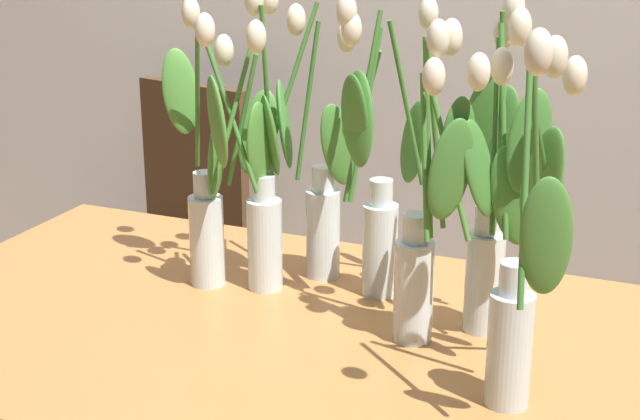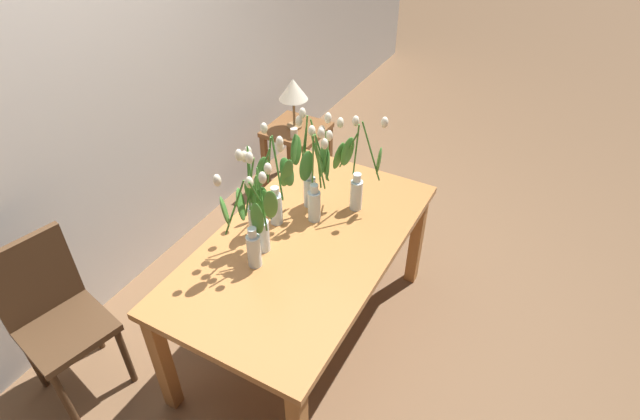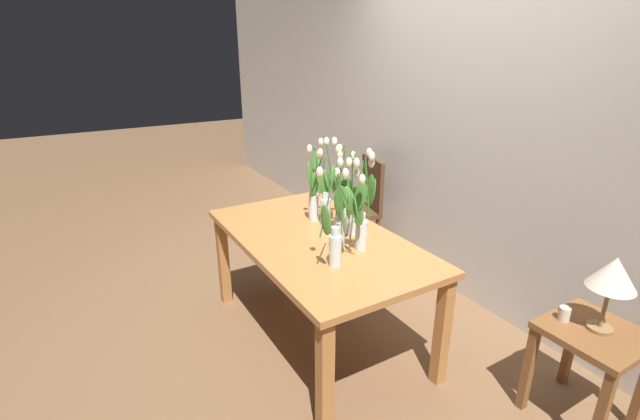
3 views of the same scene
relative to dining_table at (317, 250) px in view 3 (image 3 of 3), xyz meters
The scene contains 14 objects.
ground_plane 0.65m from the dining_table, ahead, with size 18.00×18.00×0.00m, color brown.
room_wall_rear 1.48m from the dining_table, 90.00° to the left, with size 9.00×0.10×2.70m, color beige.
dining_table is the anchor object (origin of this frame).
tulip_vase_0 0.39m from the dining_table, 75.74° to the left, with size 0.22×0.26×0.58m.
tulip_vase_1 0.37m from the dining_table, 111.82° to the left, with size 0.15×0.18×0.58m.
tulip_vase_2 0.37m from the dining_table, 140.23° to the left, with size 0.13×0.24×0.58m.
tulip_vase_3 0.51m from the dining_table, 14.15° to the right, with size 0.13×0.29×0.59m.
tulip_vase_4 0.40m from the dining_table, 151.93° to the left, with size 0.28×0.16×0.55m.
tulip_vase_5 0.39m from the dining_table, 10.62° to the left, with size 0.17×0.18×0.56m.
tulip_vase_6 0.46m from the dining_table, 23.36° to the left, with size 0.20×0.20×0.59m.
dining_chair 1.29m from the dining_table, 131.82° to the left, with size 0.48×0.48×0.93m.
side_table 1.57m from the dining_table, 32.45° to the left, with size 0.44×0.44×0.55m.
table_lamp 1.58m from the dining_table, 33.03° to the left, with size 0.22×0.22×0.40m.
pillar_candle 1.41m from the dining_table, 33.35° to the left, with size 0.06×0.06×0.07m, color beige.
Camera 3 is at (2.21, -1.28, 1.89)m, focal length 24.93 mm.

